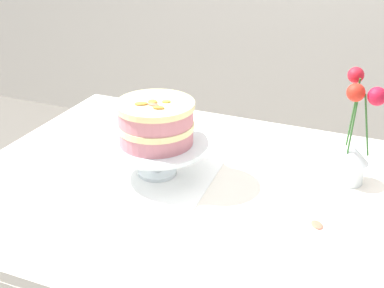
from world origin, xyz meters
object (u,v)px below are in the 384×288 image
cake_stand (156,148)px  dining_table (213,222)px  layer_cake (156,122)px  flower_vase (354,143)px

cake_stand → dining_table: bearing=-11.3°
dining_table → cake_stand: cake_stand is taller
layer_cake → flower_vase: flower_vase is taller
dining_table → cake_stand: size_ratio=4.83×
cake_stand → layer_cake: size_ratio=1.36×
cake_stand → layer_cake: 0.08m
dining_table → flower_vase: flower_vase is taller
flower_vase → dining_table: bearing=-147.2°
dining_table → cake_stand: bearing=168.7°
cake_stand → layer_cake: bearing=-83.2°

